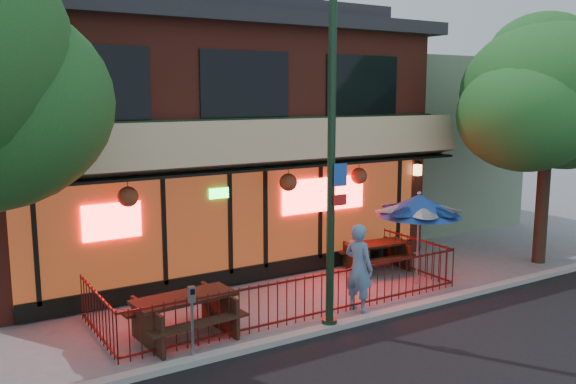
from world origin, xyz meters
name	(u,v)px	position (x,y,z in m)	size (l,w,h in m)	color
ground	(318,322)	(0.00, 0.00, 0.00)	(80.00, 80.00, 0.00)	gray
curb	(332,327)	(0.00, -0.50, 0.06)	(80.00, 0.25, 0.12)	#999993
restaurant_building	(184,115)	(0.00, 7.11, 4.13)	(12.96, 9.49, 8.05)	maroon
neighbor_building	(398,140)	(9.00, 7.70, 3.00)	(6.00, 7.00, 6.00)	slate
patio_fence	(305,287)	(0.00, 0.50, 0.63)	(8.44, 2.62, 1.00)	#45120E
street_light	(331,177)	(0.00, -0.40, 3.15)	(0.43, 0.32, 7.00)	black
street_tree_right	(548,87)	(8.04, 0.59, 4.96)	(4.80, 4.80, 7.02)	#322219
picnic_table_left	(185,311)	(-2.72, 0.70, 0.57)	(2.12, 1.69, 0.86)	#341D13
picnic_table_right	(377,252)	(3.60, 2.40, 0.49)	(1.87, 1.50, 0.75)	#332311
patio_umbrella	(419,205)	(3.59, 0.83, 2.04)	(2.09, 2.09, 2.39)	gray
pedestrian	(359,268)	(1.14, 0.10, 0.99)	(0.72, 0.47, 1.98)	#5582AB
parking_meter_near	(192,311)	(-3.02, -0.40, 0.96)	(0.14, 0.13, 1.41)	gray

